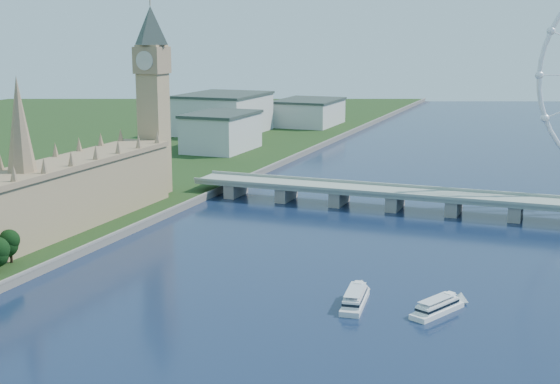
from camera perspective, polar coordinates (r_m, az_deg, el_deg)
The scene contains 6 objects.
parliament_range at distance 342.23m, azimuth -18.16°, elevation -1.02°, with size 24.00×200.00×70.00m.
big_ben at distance 423.96m, azimuth -9.32°, elevation 8.36°, with size 20.02×20.02×110.00m.
westminster_bridge at distance 405.81m, azimuth 8.43°, elevation -0.31°, with size 220.00×22.00×9.50m.
city_skyline at distance 653.58m, azimuth 16.90°, elevation 4.82°, with size 505.00×280.00×32.00m.
tour_boat_near at distance 266.18m, azimuth 5.49°, elevation -8.25°, with size 6.99×27.46×6.05m, color silver, non-canonical shape.
tour_boat_far at distance 263.06m, azimuth 11.41°, elevation -8.69°, with size 6.49×25.60×5.62m, color white, non-canonical shape.
Camera 1 is at (85.19, -87.63, 91.26)m, focal length 50.00 mm.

